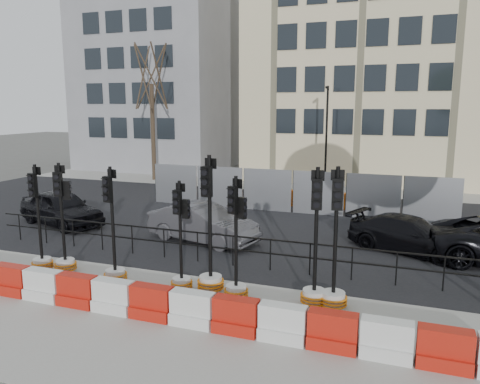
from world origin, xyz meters
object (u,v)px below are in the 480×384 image
at_px(traffic_signal_d, 181,265).
at_px(car_a, 61,208).
at_px(traffic_signal_a, 41,250).
at_px(car_c, 410,235).
at_px(traffic_signal_h, 334,281).

relative_size(traffic_signal_d, car_a, 0.66).
relative_size(traffic_signal_a, car_c, 0.71).
relative_size(traffic_signal_d, traffic_signal_h, 0.85).
bearing_deg(traffic_signal_d, traffic_signal_h, 8.69).
height_order(traffic_signal_a, car_c, traffic_signal_a).
bearing_deg(car_c, traffic_signal_h, -175.03).
height_order(traffic_signal_d, traffic_signal_h, traffic_signal_h).
bearing_deg(car_c, traffic_signal_a, 141.58).
bearing_deg(car_c, car_a, 117.03).
bearing_deg(traffic_signal_h, car_c, 61.33).
bearing_deg(traffic_signal_a, car_c, 31.94).
xyz_separation_m(traffic_signal_d, car_a, (-7.92, 4.69, 0.01)).
bearing_deg(traffic_signal_d, car_c, 49.48).
xyz_separation_m(traffic_signal_a, traffic_signal_h, (8.67, 0.28, 0.06)).
distance_m(car_a, car_c, 13.72).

